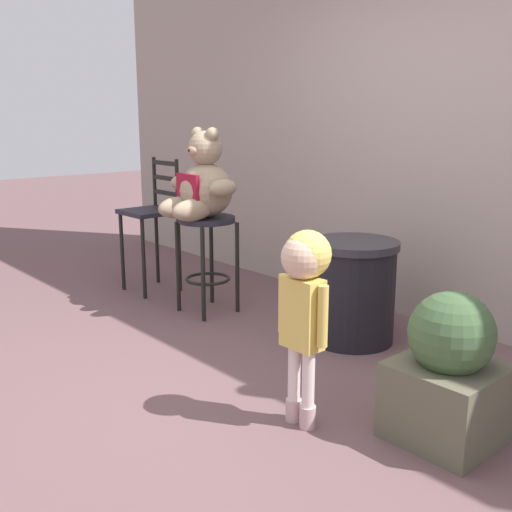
{
  "coord_description": "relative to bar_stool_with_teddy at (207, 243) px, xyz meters",
  "views": [
    {
      "loc": [
        2.32,
        -1.86,
        1.48
      ],
      "look_at": [
        -0.41,
        0.55,
        0.62
      ],
      "focal_mm": 42.53,
      "sensor_mm": 36.0,
      "label": 1
    }
  ],
  "objects": [
    {
      "name": "trash_bin",
      "position": [
        1.12,
        0.36,
        -0.19
      ],
      "size": [
        0.58,
        0.58,
        0.68
      ],
      "color": "black",
      "rests_on": "ground_plane"
    },
    {
      "name": "teddy_bear",
      "position": [
        0.0,
        -0.03,
        0.44
      ],
      "size": [
        0.62,
        0.56,
        0.65
      ],
      "color": "#9D896D",
      "rests_on": "bar_stool_with_teddy"
    },
    {
      "name": "bar_chair_empty",
      "position": [
        -0.78,
        0.01,
        0.1
      ],
      "size": [
        0.41,
        0.41,
        1.12
      ],
      "color": "#211F2A",
      "rests_on": "ground_plane"
    },
    {
      "name": "building_wall",
      "position": [
        1.26,
        1.2,
        1.3
      ],
      "size": [
        7.89,
        0.3,
        3.67
      ],
      "primitive_type": "cube",
      "color": "#A6968B",
      "rests_on": "ground_plane"
    },
    {
      "name": "bar_stool_with_teddy",
      "position": [
        0.0,
        0.0,
        0.0
      ],
      "size": [
        0.43,
        0.43,
        0.74
      ],
      "color": "#211F2A",
      "rests_on": "ground_plane"
    },
    {
      "name": "ground_plane",
      "position": [
        1.26,
        -0.8,
        -0.53
      ],
      "size": [
        24.0,
        24.0,
        0.0
      ],
      "primitive_type": "plane",
      "color": "brown"
    },
    {
      "name": "planter_with_shrub",
      "position": [
        2.23,
        -0.3,
        -0.21
      ],
      "size": [
        0.46,
        0.46,
        0.71
      ],
      "color": "#5A5844",
      "rests_on": "ground_plane"
    },
    {
      "name": "child_walking",
      "position": [
        1.69,
        -0.7,
        0.16
      ],
      "size": [
        0.31,
        0.24,
        0.96
      ],
      "rotation": [
        0.0,
        0.0,
        -0.87
      ],
      "color": "#C7A0A2",
      "rests_on": "ground_plane"
    }
  ]
}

